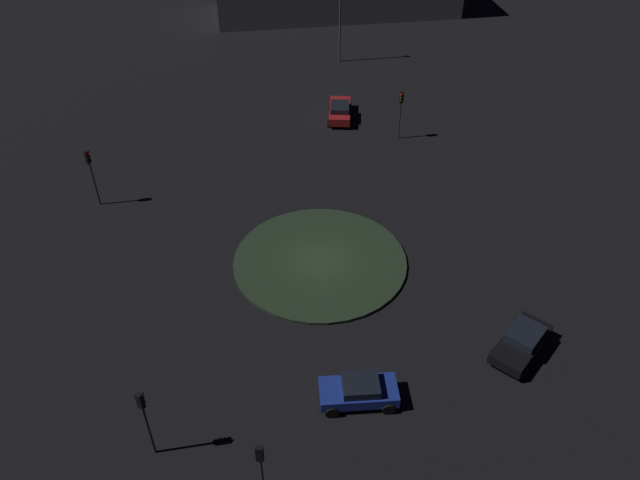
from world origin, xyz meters
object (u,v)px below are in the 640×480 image
at_px(car_black, 522,342).
at_px(traffic_light_west, 91,167).
at_px(traffic_light_southwest, 144,412).
at_px(car_red, 340,110).
at_px(traffic_light_south, 261,462).
at_px(streetlamp_north, 340,5).
at_px(traffic_light_north, 401,106).
at_px(car_blue, 359,391).

xyz_separation_m(car_black, traffic_light_west, (-27.78, 10.61, 2.34)).
xyz_separation_m(car_black, traffic_light_southwest, (-17.65, -8.09, 2.33)).
relative_size(car_red, traffic_light_south, 1.16).
height_order(traffic_light_south, streetlamp_north, streetlamp_north).
height_order(car_black, traffic_light_west, traffic_light_west).
relative_size(car_red, traffic_light_southwest, 1.06).
bearing_deg(car_red, car_black, -158.36).
height_order(traffic_light_southwest, traffic_light_north, traffic_light_southwest).
bearing_deg(traffic_light_north, traffic_light_west, -44.59).
relative_size(traffic_light_north, traffic_light_south, 1.05).
xyz_separation_m(traffic_light_west, streetlamp_north, (14.73, 27.02, 2.66)).
relative_size(car_blue, traffic_light_southwest, 0.95).
bearing_deg(car_black, traffic_light_southwest, -32.48).
height_order(traffic_light_west, traffic_light_north, traffic_light_west).
bearing_deg(car_red, traffic_light_southwest, 166.75).
distance_m(car_red, traffic_light_north, 6.33).
relative_size(traffic_light_south, streetlamp_north, 0.42).
distance_m(car_black, traffic_light_west, 29.83).
bearing_deg(traffic_light_southwest, traffic_light_north, 3.76).
bearing_deg(car_red, car_blue, -176.85).
bearing_deg(traffic_light_south, car_black, -48.92).
distance_m(traffic_light_west, traffic_light_north, 24.01).
bearing_deg(car_red, traffic_light_south, 176.00).
relative_size(car_blue, traffic_light_west, 0.95).
height_order(traffic_light_southwest, traffic_light_south, traffic_light_southwest).
height_order(car_red, traffic_light_west, traffic_light_west).
bearing_deg(streetlamp_north, car_black, -70.87).
height_order(car_blue, traffic_light_south, traffic_light_south).
relative_size(car_blue, traffic_light_north, 0.99).
distance_m(car_black, traffic_light_south, 15.77).
height_order(car_red, traffic_light_southwest, traffic_light_southwest).
bearing_deg(traffic_light_south, car_red, 2.00).
relative_size(traffic_light_southwest, streetlamp_north, 0.46).
height_order(car_black, traffic_light_north, traffic_light_north).
bearing_deg(car_black, car_red, -121.88).
height_order(traffic_light_west, traffic_light_south, traffic_light_west).
height_order(car_red, streetlamp_north, streetlamp_north).
bearing_deg(car_blue, traffic_light_north, -104.03).
bearing_deg(streetlamp_north, traffic_light_south, -88.97).
relative_size(traffic_light_north, streetlamp_north, 0.44).
relative_size(car_black, traffic_light_south, 1.12).
distance_m(traffic_light_north, traffic_light_south, 32.57).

